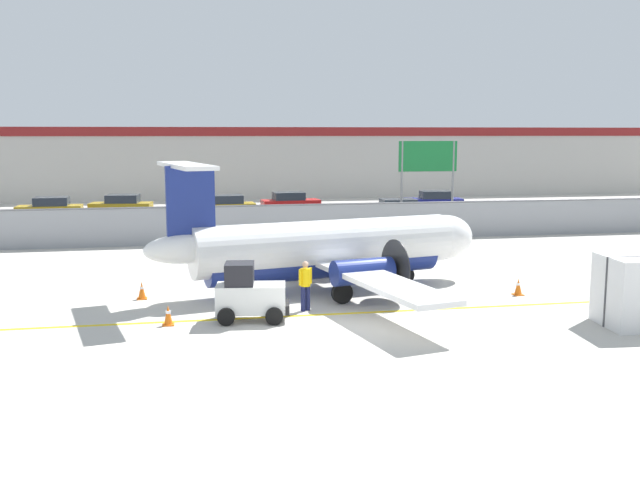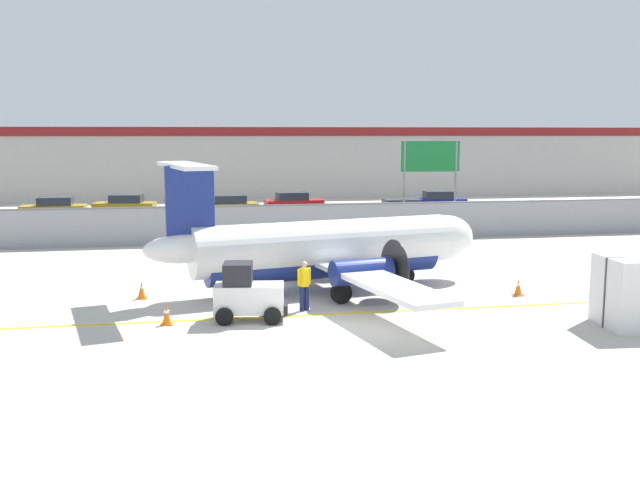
% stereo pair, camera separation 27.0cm
% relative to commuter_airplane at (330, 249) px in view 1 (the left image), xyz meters
% --- Properties ---
extents(ground_plane, '(140.00, 140.00, 0.01)m').
position_rel_commuter_airplane_xyz_m(ground_plane, '(-1.06, -3.68, -1.60)').
color(ground_plane, '#BCB7AD').
extents(perimeter_fence, '(98.00, 0.10, 2.10)m').
position_rel_commuter_airplane_xyz_m(perimeter_fence, '(-1.06, 12.32, -0.49)').
color(perimeter_fence, gray).
rests_on(perimeter_fence, ground).
extents(parking_lot_strip, '(98.00, 17.00, 0.12)m').
position_rel_commuter_airplane_xyz_m(parking_lot_strip, '(-1.06, 23.82, -1.54)').
color(parking_lot_strip, '#38383A').
rests_on(parking_lot_strip, ground).
extents(background_building, '(91.00, 8.10, 6.50)m').
position_rel_commuter_airplane_xyz_m(background_building, '(-1.06, 42.30, 1.66)').
color(background_building, beige).
rests_on(background_building, ground).
extents(commuter_airplane, '(13.34, 15.97, 4.92)m').
position_rel_commuter_airplane_xyz_m(commuter_airplane, '(0.00, 0.00, 0.00)').
color(commuter_airplane, white).
rests_on(commuter_airplane, ground).
extents(baggage_tug, '(2.46, 1.65, 1.88)m').
position_rel_commuter_airplane_xyz_m(baggage_tug, '(-3.45, -3.95, -0.75)').
color(baggage_tug, silver).
rests_on(baggage_tug, ground).
extents(ground_crew_worker, '(0.52, 0.46, 1.70)m').
position_rel_commuter_airplane_xyz_m(ground_crew_worker, '(-1.48, -3.03, -0.65)').
color(ground_crew_worker, '#191E4C').
rests_on(ground_crew_worker, ground).
extents(traffic_cone_near_left, '(0.36, 0.36, 0.64)m').
position_rel_commuter_airplane_xyz_m(traffic_cone_near_left, '(-6.01, -4.06, -1.29)').
color(traffic_cone_near_left, orange).
rests_on(traffic_cone_near_left, ground).
extents(traffic_cone_near_right, '(0.36, 0.36, 0.64)m').
position_rel_commuter_airplane_xyz_m(traffic_cone_near_right, '(6.68, -2.19, -1.29)').
color(traffic_cone_near_right, orange).
rests_on(traffic_cone_near_right, ground).
extents(traffic_cone_far_left, '(0.36, 0.36, 0.64)m').
position_rel_commuter_airplane_xyz_m(traffic_cone_far_left, '(-7.03, -0.25, -1.29)').
color(traffic_cone_far_left, orange).
rests_on(traffic_cone_far_left, ground).
extents(parked_car_0, '(4.23, 2.06, 1.58)m').
position_rel_commuter_airplane_xyz_m(parked_car_0, '(-14.40, 24.03, -0.71)').
color(parked_car_0, '#B28C19').
rests_on(parked_car_0, parking_lot_strip).
extents(parked_car_1, '(4.39, 2.44, 1.58)m').
position_rel_commuter_airplane_xyz_m(parked_car_1, '(-9.84, 25.18, -0.71)').
color(parked_car_1, '#B28C19').
rests_on(parked_car_1, parking_lot_strip).
extents(parked_car_2, '(4.31, 2.24, 1.58)m').
position_rel_commuter_airplane_xyz_m(parked_car_2, '(-2.73, 23.42, -0.71)').
color(parked_car_2, '#B28C19').
rests_on(parked_car_2, parking_lot_strip).
extents(parked_car_3, '(4.32, 2.25, 1.58)m').
position_rel_commuter_airplane_xyz_m(parked_car_3, '(2.10, 25.14, -0.71)').
color(parked_car_3, red).
rests_on(parked_car_3, parking_lot_strip).
extents(parked_car_4, '(4.21, 2.03, 1.58)m').
position_rel_commuter_airplane_xyz_m(parked_car_4, '(8.14, 18.39, -0.71)').
color(parked_car_4, slate).
rests_on(parked_car_4, parking_lot_strip).
extents(parked_car_5, '(4.36, 2.35, 1.58)m').
position_rel_commuter_airplane_xyz_m(parked_car_5, '(12.82, 24.28, -0.71)').
color(parked_car_5, navy).
rests_on(parked_car_5, parking_lot_strip).
extents(highway_sign, '(3.60, 0.14, 5.50)m').
position_rel_commuter_airplane_xyz_m(highway_sign, '(8.84, 14.41, 2.54)').
color(highway_sign, slate).
rests_on(highway_sign, ground).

